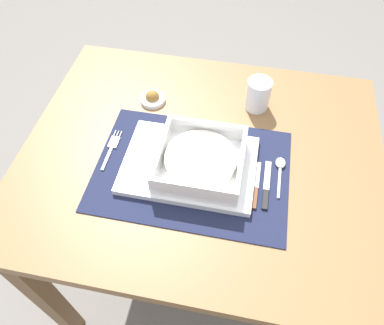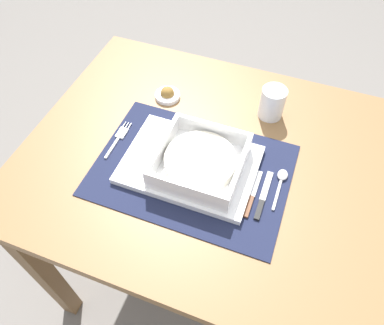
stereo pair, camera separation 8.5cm
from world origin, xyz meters
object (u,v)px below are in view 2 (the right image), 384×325
Objects in this scene: porridge_bowl at (200,162)px; spoon at (281,179)px; bread_knife at (252,196)px; fork at (119,137)px; butter_knife at (263,198)px; condiment_saucer at (167,94)px; drinking_glass at (272,104)px; dining_table at (203,180)px.

porridge_bowl reaches higher than spoon.
bread_knife is at bearing -123.83° from spoon.
fork is 0.36m from bread_knife.
condiment_saucer is at bearing 144.24° from butter_knife.
porridge_bowl is 0.23m from fork.
fork is at bearing -106.72° from condiment_saucer.
condiment_saucer is (0.06, 0.18, 0.00)m from fork.
drinking_glass is 0.29m from condiment_saucer.
drinking_glass is (-0.07, 0.20, 0.03)m from spoon.
porridge_bowl reaches higher than bread_knife.
dining_table is at bearing -43.62° from condiment_saucer.
condiment_saucer is at bearing 158.22° from spoon.
porridge_bowl is 0.16m from butter_knife.
dining_table is at bearing 4.33° from fork.
fork is 0.40m from drinking_glass.
butter_knife and bread_knife have the same top height.
porridge_bowl is at bearing -82.51° from dining_table.
bread_knife is (-0.02, -0.00, -0.00)m from butter_knife.
condiment_saucer is (-0.30, 0.24, 0.00)m from bread_knife.
butter_knife is (0.38, -0.05, 0.00)m from fork.
dining_table is 0.20m from bread_knife.
condiment_saucer is (-0.36, 0.17, 0.00)m from spoon.
drinking_glass reaches higher than dining_table.
spoon is 0.22m from drinking_glass.
dining_table is 7.72× the size of spoon.
condiment_saucer reaches higher than dining_table.
dining_table is 6.62× the size of butter_knife.
butter_knife is at bearing -24.78° from dining_table.
spoon reaches higher than dining_table.
porridge_bowl is at bearing 171.49° from butter_knife.
fork is at bearing 172.23° from butter_knife.
spoon reaches higher than fork.
spoon is 1.35× the size of drinking_glass.
butter_knife is at bearing 4.88° from bread_knife.
bread_knife is 0.39m from condiment_saucer.
fork is 1.82× the size of condiment_saucer.
porridge_bowl is at bearing -9.42° from fork.
drinking_glass is (0.12, 0.19, 0.15)m from dining_table.
spoon is at bearing -3.55° from dining_table.
dining_table is 0.26m from condiment_saucer.
bread_knife is 0.27m from drinking_glass.
spoon is 0.86× the size of butter_knife.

